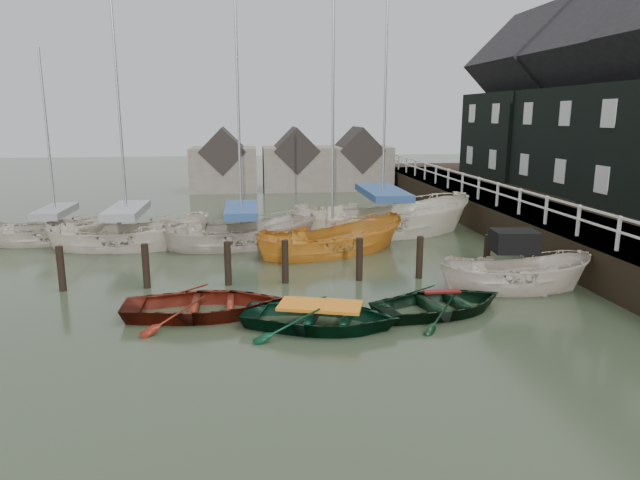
{
  "coord_description": "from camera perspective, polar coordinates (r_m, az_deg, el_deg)",
  "views": [
    {
      "loc": [
        -2.26,
        -14.5,
        5.29
      ],
      "look_at": [
        -0.1,
        2.88,
        1.4
      ],
      "focal_mm": 32.0,
      "sensor_mm": 36.0,
      "label": 1
    }
  ],
  "objects": [
    {
      "name": "sailboat_e",
      "position": [
        26.52,
        -24.72,
        -0.01
      ],
      "size": [
        5.86,
        3.29,
        8.91
      ],
      "rotation": [
        0.0,
        0.0,
        1.8
      ],
      "color": "beige",
      "rests_on": "ground"
    },
    {
      "name": "sailboat_a",
      "position": [
        24.34,
        -18.54,
        -0.54
      ],
      "size": [
        6.64,
        2.78,
        11.91
      ],
      "rotation": [
        0.0,
        0.0,
        1.52
      ],
      "color": "beige",
      "rests_on": "ground"
    },
    {
      "name": "pier",
      "position": [
        27.55,
        18.24,
        2.32
      ],
      "size": [
        3.04,
        32.0,
        2.7
      ],
      "color": "black",
      "rests_on": "ground"
    },
    {
      "name": "far_sheds",
      "position": [
        40.77,
        -2.75,
        7.68
      ],
      "size": [
        14.0,
        4.08,
        4.39
      ],
      "color": "#665B51",
      "rests_on": "ground"
    },
    {
      "name": "land_strip",
      "position": [
        30.44,
        27.6,
        1.07
      ],
      "size": [
        14.0,
        38.0,
        1.5
      ],
      "primitive_type": "cube",
      "color": "black",
      "rests_on": "ground"
    },
    {
      "name": "sailboat_c",
      "position": [
        22.23,
        1.22,
        -1.21
      ],
      "size": [
        6.73,
        4.42,
        11.29
      ],
      "rotation": [
        0.0,
        0.0,
        1.93
      ],
      "color": "orange",
      "rests_on": "ground"
    },
    {
      "name": "motorboat",
      "position": [
        18.44,
        18.79,
        -4.55
      ],
      "size": [
        4.71,
        2.16,
        2.72
      ],
      "rotation": [
        0.0,
        0.0,
        1.47
      ],
      "color": "beige",
      "rests_on": "ground"
    },
    {
      "name": "rowboat_red",
      "position": [
        15.75,
        -11.44,
        -7.37
      ],
      "size": [
        4.28,
        3.08,
        0.88
      ],
      "primitive_type": "imported",
      "rotation": [
        0.0,
        0.0,
        1.58
      ],
      "color": "#611A0D",
      "rests_on": "ground"
    },
    {
      "name": "sailboat_d",
      "position": [
        25.79,
        6.2,
        0.74
      ],
      "size": [
        8.54,
        3.86,
        13.49
      ],
      "rotation": [
        0.0,
        0.0,
        1.66
      ],
      "color": "beige",
      "rests_on": "ground"
    },
    {
      "name": "rowboat_dkgreen",
      "position": [
        15.98,
        12.0,
        -7.1
      ],
      "size": [
        4.43,
        3.65,
        0.8
      ],
      "primitive_type": "imported",
      "rotation": [
        0.0,
        0.0,
        1.83
      ],
      "color": "black",
      "rests_on": "ground"
    },
    {
      "name": "mooring_pilings",
      "position": [
        18.18,
        -3.23,
        -2.77
      ],
      "size": [
        13.72,
        0.22,
        1.8
      ],
      "color": "black",
      "rests_on": "ground"
    },
    {
      "name": "sailboat_b",
      "position": [
        23.5,
        -7.77,
        -0.45
      ],
      "size": [
        6.78,
        3.55,
        11.57
      ],
      "rotation": [
        0.0,
        0.0,
        1.75
      ],
      "color": "#B9AD9E",
      "rests_on": "ground"
    },
    {
      "name": "rowboat_green",
      "position": [
        14.61,
        0.02,
        -8.71
      ],
      "size": [
        4.65,
        3.89,
        0.83
      ],
      "primitive_type": "imported",
      "rotation": [
        0.0,
        0.0,
        1.28
      ],
      "color": "black",
      "rests_on": "ground"
    },
    {
      "name": "ground",
      "position": [
        15.6,
        1.68,
        -7.3
      ],
      "size": [
        120.0,
        120.0,
        0.0
      ],
      "primitive_type": "plane",
      "color": "#2E3A25",
      "rests_on": "ground"
    }
  ]
}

